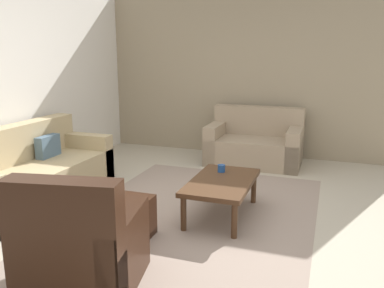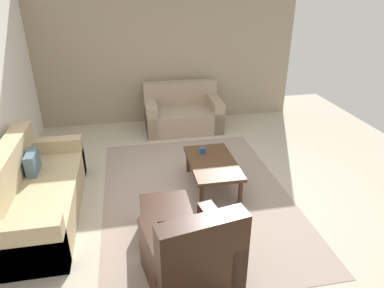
% 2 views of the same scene
% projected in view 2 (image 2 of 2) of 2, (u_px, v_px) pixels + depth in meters
% --- Properties ---
extents(ground_plane, '(8.00, 8.00, 0.00)m').
position_uv_depth(ground_plane, '(196.00, 195.00, 4.83)').
color(ground_plane, '#B2A893').
extents(stone_feature_panel, '(0.12, 5.20, 2.80)m').
position_uv_depth(stone_feature_panel, '(166.00, 52.00, 6.88)').
color(stone_feature_panel, gray).
rests_on(stone_feature_panel, ground_plane).
extents(area_rug, '(3.55, 2.52, 0.01)m').
position_uv_depth(area_rug, '(196.00, 195.00, 4.83)').
color(area_rug, gray).
rests_on(area_rug, ground_plane).
extents(couch_main, '(2.16, 0.90, 0.88)m').
position_uv_depth(couch_main, '(30.00, 196.00, 4.28)').
color(couch_main, tan).
rests_on(couch_main, ground_plane).
extents(couch_loveseat, '(0.89, 1.45, 0.88)m').
position_uv_depth(couch_loveseat, '(182.00, 113.00, 6.90)').
color(couch_loveseat, gray).
rests_on(couch_loveseat, ground_plane).
extents(armchair_leather, '(0.94, 0.94, 0.95)m').
position_uv_depth(armchair_leather, '(193.00, 262.00, 3.28)').
color(armchair_leather, black).
rests_on(armchair_leather, ground_plane).
extents(ottoman, '(0.56, 0.56, 0.40)m').
position_uv_depth(ottoman, '(166.00, 220.00, 4.02)').
color(ottoman, black).
rests_on(ottoman, ground_plane).
extents(coffee_table, '(1.10, 0.64, 0.41)m').
position_uv_depth(coffee_table, '(213.00, 165.00, 4.88)').
color(coffee_table, '#472D1C').
rests_on(coffee_table, ground_plane).
extents(cup, '(0.09, 0.09, 0.08)m').
position_uv_depth(cup, '(203.00, 150.00, 5.07)').
color(cup, '#1E478C').
rests_on(cup, coffee_table).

